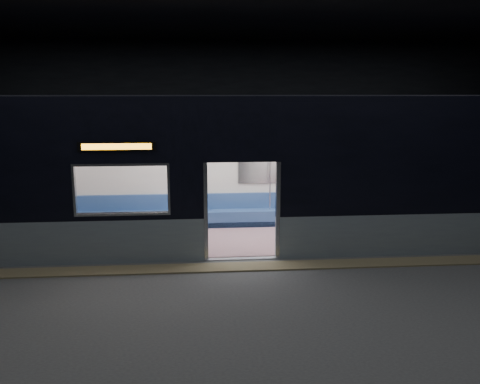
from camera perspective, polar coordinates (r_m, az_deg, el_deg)
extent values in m
cube|color=#47494C|center=(9.69, 0.79, -9.59)|extent=(24.00, 14.00, 0.01)
cube|color=black|center=(16.04, -1.67, 7.91)|extent=(24.00, 0.04, 5.00)
cube|color=black|center=(2.42, 17.88, -12.53)|extent=(24.00, 0.04, 5.00)
cube|color=#8C7F59|center=(10.20, 0.48, -8.39)|extent=(22.80, 0.50, 0.03)
cube|color=#84969D|center=(11.23, -25.38, -5.33)|extent=(8.30, 0.12, 0.90)
cube|color=#84969D|center=(11.98, 24.08, -4.22)|extent=(8.30, 0.12, 0.90)
cube|color=black|center=(11.68, 24.71, 3.38)|extent=(8.30, 0.12, 2.30)
cube|color=black|center=(10.14, 0.23, 6.63)|extent=(1.40, 0.12, 1.15)
cube|color=#B7BABC|center=(10.36, -3.86, -2.27)|extent=(0.08, 0.14, 2.05)
cube|color=#B7BABC|center=(10.49, 4.26, -2.11)|extent=(0.08, 0.14, 2.05)
cube|color=black|center=(10.16, -13.67, 4.99)|extent=(1.50, 0.04, 0.18)
cube|color=orange|center=(10.16, -13.68, 4.98)|extent=(1.34, 0.03, 0.12)
cube|color=silver|center=(13.11, -0.89, 3.19)|extent=(18.00, 0.12, 3.20)
cube|color=black|center=(11.55, -0.41, 10.43)|extent=(18.00, 3.00, 0.15)
cube|color=gray|center=(12.04, -0.39, -5.25)|extent=(17.76, 2.76, 0.04)
cube|color=silver|center=(11.60, -0.40, 5.86)|extent=(17.76, 2.76, 0.10)
cube|color=#334E94|center=(13.06, -0.78, -2.90)|extent=(11.00, 0.48, 0.41)
cube|color=#334E94|center=(13.15, -0.84, -0.99)|extent=(11.00, 0.10, 0.40)
cube|color=#755559|center=(11.16, -17.16, -5.91)|extent=(4.40, 0.48, 0.41)
cube|color=#755559|center=(11.68, 16.47, -5.10)|extent=(4.40, 0.48, 0.41)
cylinder|color=silver|center=(10.63, -5.03, -1.14)|extent=(0.04, 0.04, 2.26)
cylinder|color=silver|center=(12.84, -5.02, 1.03)|extent=(0.04, 0.04, 2.26)
cylinder|color=silver|center=(10.79, 5.11, -0.95)|extent=(0.04, 0.04, 2.26)
cylinder|color=silver|center=(12.98, 3.40, 1.16)|extent=(0.04, 0.04, 2.26)
cylinder|color=silver|center=(12.71, -0.78, 4.52)|extent=(11.00, 0.03, 0.03)
cube|color=black|center=(13.62, 15.97, -1.51)|extent=(0.18, 0.49, 0.17)
cube|color=black|center=(13.69, 16.83, -1.49)|extent=(0.18, 0.49, 0.17)
cylinder|color=black|center=(13.47, 16.24, -2.88)|extent=(0.11, 0.11, 0.43)
cylinder|color=black|center=(13.55, 17.11, -2.84)|extent=(0.11, 0.11, 0.43)
cube|color=#E35F9D|center=(13.84, 16.10, -1.23)|extent=(0.42, 0.23, 0.21)
cylinder|color=#E35F9D|center=(13.79, 16.14, 0.28)|extent=(0.40, 0.40, 0.54)
sphere|color=tan|center=(13.71, 16.26, 1.85)|extent=(0.22, 0.22, 0.22)
sphere|color=black|center=(13.74, 16.21, 2.05)|extent=(0.23, 0.23, 0.23)
cube|color=black|center=(13.53, 16.38, -0.92)|extent=(0.36, 0.33, 0.15)
cube|color=white|center=(13.12, 2.42, 2.77)|extent=(1.09, 0.03, 0.71)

